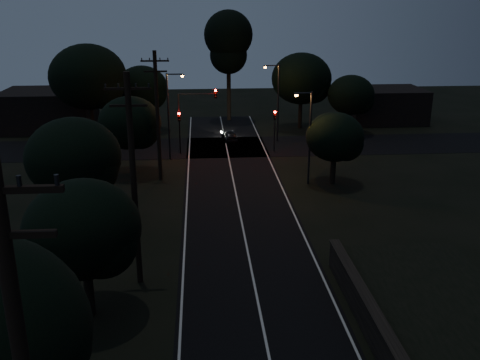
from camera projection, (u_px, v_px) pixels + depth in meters
road_surface at (233, 181)px, 43.99m from camera, size 60.00×70.00×0.03m
utility_pole_mid at (133, 179)px, 26.50m from camera, size 2.20×0.30×11.00m
utility_pole_far at (158, 115)px, 42.64m from camera, size 2.20×0.30×10.50m
tree_left_b at (87, 232)px, 23.88m from camera, size 5.24×5.24×6.67m
tree_left_c at (77, 160)px, 32.99m from camera, size 5.86×5.86×7.41m
tree_left_d at (132, 124)px, 44.64m from camera, size 5.24×5.24×6.65m
tree_far_nw at (144, 89)px, 59.58m from camera, size 5.79×5.79×7.34m
tree_far_w at (91, 79)px, 54.83m from camera, size 7.87×7.87×10.04m
tree_far_ne at (304, 80)px, 60.60m from camera, size 6.82×6.82×8.63m
tree_far_e at (353, 96)px, 58.60m from camera, size 5.10×5.10×6.47m
tree_right_a at (337, 138)px, 42.24m from camera, size 4.60×4.60×5.84m
tall_pine at (228, 42)px, 63.61m from camera, size 5.80×5.80×13.18m
building_left at (49, 110)px, 61.58m from camera, size 10.00×8.00×4.40m
building_right at (384, 105)px, 65.49m from camera, size 9.00×7.00×4.00m
signal_left at (179, 125)px, 51.14m from camera, size 0.28×0.35×4.10m
signal_right at (275, 123)px, 51.81m from camera, size 0.28×0.35×4.10m
signal_mast at (197, 109)px, 50.79m from camera, size 3.70×0.35×6.25m
streetlight_a at (170, 110)px, 48.64m from camera, size 1.66×0.26×8.00m
streetlight_b at (276, 98)px, 55.08m from camera, size 1.66×0.26×8.00m
streetlight_c at (308, 132)px, 41.97m from camera, size 1.46×0.26×7.50m
car at (230, 135)px, 56.60m from camera, size 1.77×3.49×1.14m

